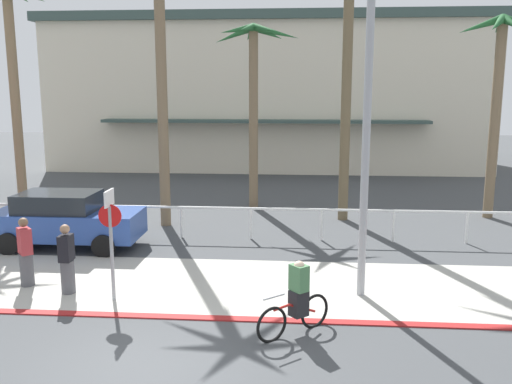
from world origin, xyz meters
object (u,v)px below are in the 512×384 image
(palm_tree_4, at_px, (254,70))
(pedestrian_1, at_px, (67,262))
(streetlight_curb, at_px, (368,111))
(palm_tree_5, at_px, (348,15))
(cyclist_red_0, at_px, (297,299))
(car_blue_1, at_px, (66,219))
(palm_tree_3, at_px, (161,20))
(stop_sign_bike_lane, at_px, (111,229))
(palm_tree_6, at_px, (499,63))
(palm_tree_2, at_px, (11,44))
(pedestrian_0, at_px, (26,255))

(palm_tree_4, bearing_deg, pedestrian_1, -109.49)
(streetlight_curb, relative_size, palm_tree_4, 1.04)
(palm_tree_5, xyz_separation_m, cyclist_red_0, (-1.62, -9.75, -6.56))
(palm_tree_4, relative_size, car_blue_1, 1.64)
(palm_tree_3, bearing_deg, stop_sign_bike_lane, -86.17)
(palm_tree_5, height_order, palm_tree_6, palm_tree_5)
(stop_sign_bike_lane, xyz_separation_m, streetlight_curb, (5.64, 0.52, 2.60))
(stop_sign_bike_lane, bearing_deg, palm_tree_2, 126.89)
(cyclist_red_0, bearing_deg, pedestrian_0, 162.13)
(palm_tree_4, xyz_separation_m, pedestrian_0, (-4.76, -9.66, -4.65))
(palm_tree_6, distance_m, cyclist_red_0, 13.64)
(palm_tree_5, height_order, pedestrian_0, palm_tree_5)
(palm_tree_5, distance_m, cyclist_red_0, 11.86)
(palm_tree_4, bearing_deg, palm_tree_6, -7.78)
(palm_tree_5, bearing_deg, palm_tree_2, 178.45)
(palm_tree_2, relative_size, car_blue_1, 1.93)
(stop_sign_bike_lane, height_order, palm_tree_6, palm_tree_6)
(palm_tree_4, relative_size, palm_tree_5, 0.75)
(palm_tree_4, bearing_deg, pedestrian_0, -116.23)
(palm_tree_5, bearing_deg, streetlight_curb, -91.00)
(stop_sign_bike_lane, distance_m, pedestrian_0, 2.67)
(palm_tree_3, xyz_separation_m, palm_tree_5, (6.25, 1.31, 0.27))
(car_blue_1, relative_size, cyclist_red_0, 2.93)
(streetlight_curb, distance_m, cyclist_red_0, 4.32)
(streetlight_curb, height_order, palm_tree_2, palm_tree_2)
(pedestrian_0, bearing_deg, cyclist_red_0, -17.87)
(palm_tree_3, bearing_deg, palm_tree_4, 49.72)
(palm_tree_5, xyz_separation_m, palm_tree_6, (5.45, 0.81, -1.61))
(car_blue_1, distance_m, cyclist_red_0, 8.89)
(palm_tree_5, height_order, cyclist_red_0, palm_tree_5)
(streetlight_curb, height_order, palm_tree_4, streetlight_curb)
(palm_tree_6, bearing_deg, palm_tree_5, -171.53)
(streetlight_curb, relative_size, palm_tree_6, 1.02)
(palm_tree_4, relative_size, palm_tree_6, 0.99)
(car_blue_1, height_order, pedestrian_1, car_blue_1)
(palm_tree_2, distance_m, car_blue_1, 8.06)
(stop_sign_bike_lane, bearing_deg, palm_tree_3, 93.83)
(stop_sign_bike_lane, xyz_separation_m, palm_tree_5, (5.78, 8.37, 5.58))
(cyclist_red_0, bearing_deg, palm_tree_2, 136.69)
(cyclist_red_0, height_order, pedestrian_1, pedestrian_1)
(palm_tree_4, xyz_separation_m, palm_tree_6, (8.88, -1.21, 0.21))
(stop_sign_bike_lane, bearing_deg, pedestrian_0, 162.85)
(palm_tree_4, relative_size, pedestrian_1, 4.32)
(palm_tree_5, xyz_separation_m, pedestrian_0, (-8.18, -7.63, -6.46))
(palm_tree_2, xyz_separation_m, palm_tree_5, (12.31, -0.33, 0.90))
(palm_tree_6, bearing_deg, pedestrian_0, -148.23)
(palm_tree_3, distance_m, pedestrian_0, 9.06)
(stop_sign_bike_lane, xyz_separation_m, pedestrian_1, (-1.21, 0.34, -0.90))
(stop_sign_bike_lane, bearing_deg, palm_tree_4, 77.25)
(streetlight_curb, bearing_deg, palm_tree_6, 57.17)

